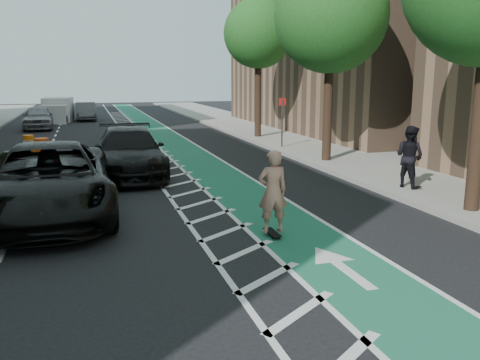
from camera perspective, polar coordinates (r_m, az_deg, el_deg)
name	(u,v)px	position (r m, az deg, el deg)	size (l,w,h in m)	color
ground	(161,238)	(11.39, -8.90, -6.51)	(120.00, 120.00, 0.00)	black
bike_lane	(198,161)	(21.49, -4.79, 2.18)	(2.00, 90.00, 0.01)	#1B6148
buffer_strip	(162,162)	(21.23, -8.75, 1.96)	(1.40, 90.00, 0.01)	silver
sidewalk_right	(336,152)	(23.69, 10.77, 3.06)	(5.00, 90.00, 0.15)	gray
curb_right	(287,155)	(22.67, 5.27, 2.85)	(0.12, 90.00, 0.16)	gray
tree_r_c	(329,17)	(21.06, 9.97, 17.60)	(4.20, 4.20, 7.90)	#382619
tree_r_d	(261,33)	(28.41, 2.40, 16.16)	(4.20, 4.20, 7.90)	#382619
sign_post	(282,122)	(24.56, 4.75, 6.52)	(0.35, 0.08, 2.47)	#4C4C4C
skateboard	(272,233)	(11.43, 3.63, -5.91)	(0.22, 0.72, 0.10)	black
skateboarder	(273,191)	(11.18, 3.69, -1.30)	(0.67, 0.44, 1.85)	tan
suv_near	(49,181)	(13.64, -20.65, -0.09)	(3.06, 6.65, 1.85)	black
suv_far	(129,152)	(18.58, -12.34, 3.08)	(2.36, 5.82, 1.69)	black
car_silver	(38,117)	(36.88, -21.73, 6.56)	(1.87, 4.64, 1.58)	gray
car_grey	(86,111)	(43.10, -16.93, 7.38)	(1.50, 4.31, 1.42)	#56575B
pedestrian	(409,157)	(16.34, 18.49, 2.50)	(0.92, 0.72, 1.89)	black
box_truck	(57,111)	(42.16, -19.83, 7.31)	(2.37, 4.59, 1.84)	silver
barrel_a	(19,176)	(17.73, -23.58, 0.46)	(0.59, 0.59, 0.81)	#DF600B
barrel_b	(42,151)	(22.43, -21.33, 3.03)	(0.74, 0.74, 1.01)	#F4460C
barrel_c	(29,144)	(25.56, -22.61, 3.70)	(0.61, 0.61, 0.83)	orange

